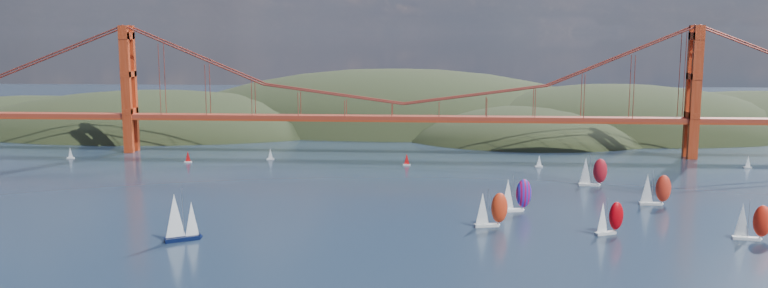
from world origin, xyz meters
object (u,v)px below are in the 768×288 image
racer_1 (609,217)px  racer_2 (752,221)px  racer_3 (655,189)px  racer_5 (592,171)px  racer_rwb (515,194)px  racer_0 (491,209)px  sloop_navy (180,218)px

racer_1 → racer_2: bearing=-31.0°
racer_3 → racer_5: bearing=116.7°
racer_1 → racer_5: 63.40m
racer_2 → racer_rwb: bearing=164.8°
racer_0 → racer_1: size_ratio=1.10×
racer_0 → racer_5: size_ratio=0.98×
racer_5 → racer_rwb: 49.50m
racer_1 → racer_3: size_ratio=0.90×
racer_0 → racer_1: bearing=-23.3°
racer_5 → racer_rwb: bearing=-122.1°
racer_0 → racer_rwb: (8.50, 18.05, 0.15)m
racer_1 → racer_rwb: size_ratio=0.88×
sloop_navy → racer_0: 81.19m
racer_0 → racer_2: racer_0 is taller
sloop_navy → racer_rwb: sloop_navy is taller
racer_0 → racer_3: size_ratio=0.99×
sloop_navy → racer_0: (78.80, 19.54, -1.02)m
racer_1 → racer_3: bearing=32.7°
sloop_navy → racer_1: sloop_navy is taller
racer_5 → racer_rwb: racer_rwb is taller
racer_2 → racer_1: bearing=-175.1°
racer_2 → racer_rwb: 62.32m
racer_2 → racer_rwb: racer_rwb is taller
racer_0 → racer_2: 65.36m
racer_5 → racer_3: bearing=-59.7°
racer_2 → racer_rwb: (-56.27, 26.78, 0.22)m
racer_3 → racer_rwb: 44.54m
sloop_navy → racer_3: sloop_navy is taller
racer_2 → racer_rwb: size_ratio=0.96×
racer_2 → racer_5: (-26.14, 66.06, 0.18)m
racer_5 → racer_1: bearing=-92.2°
racer_2 → racer_3: racer_3 is taller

